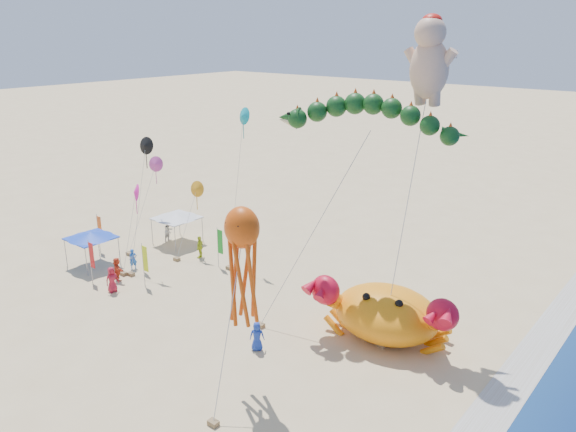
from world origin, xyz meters
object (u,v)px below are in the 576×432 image
object	(u,v)px
crab_inflatable	(386,312)
canopy_white	(176,216)
dragon_kite	(369,122)
canopy_blue	(91,235)
octopus_kite	(243,257)
cherub_kite	(429,58)

from	to	relation	value
crab_inflatable	canopy_white	bearing A→B (deg)	173.33
dragon_kite	canopy_white	world-z (taller)	dragon_kite
dragon_kite	canopy_blue	world-z (taller)	dragon_kite
dragon_kite	octopus_kite	xyz separation A→B (m)	(-0.88, -9.55, -5.36)
octopus_kite	canopy_blue	bearing A→B (deg)	169.02
cherub_kite	crab_inflatable	bearing A→B (deg)	-96.46
dragon_kite	cherub_kite	bearing A→B (deg)	31.88
crab_inflatable	dragon_kite	xyz separation A→B (m)	(-2.31, 0.98, 10.78)
dragon_kite	canopy_white	bearing A→B (deg)	175.41
dragon_kite	cherub_kite	distance (m)	4.62
cherub_kite	canopy_white	bearing A→B (deg)	-179.80
cherub_kite	octopus_kite	xyz separation A→B (m)	(-3.49, -11.17, -8.82)
canopy_white	crab_inflatable	bearing A→B (deg)	-6.67
dragon_kite	octopus_kite	world-z (taller)	dragon_kite
octopus_kite	canopy_white	world-z (taller)	octopus_kite
crab_inflatable	dragon_kite	bearing A→B (deg)	157.12
canopy_white	octopus_kite	bearing A→B (deg)	-31.14
crab_inflatable	cherub_kite	size ratio (longest dim) A/B	0.47
octopus_kite	canopy_white	bearing A→B (deg)	148.86
cherub_kite	canopy_white	xyz separation A→B (m)	(-21.85, -0.07, -13.45)
crab_inflatable	canopy_blue	world-z (taller)	crab_inflatable
dragon_kite	canopy_blue	xyz separation A→B (m)	(-20.61, -5.72, -9.99)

